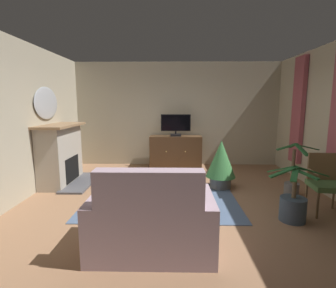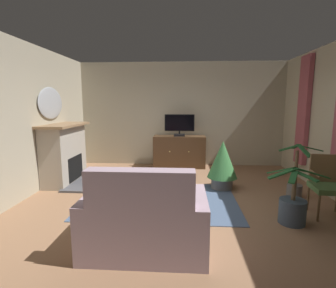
# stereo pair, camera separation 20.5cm
# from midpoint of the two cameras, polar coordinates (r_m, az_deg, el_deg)

# --- Properties ---
(ground_plane) EXTENTS (6.17, 6.48, 0.04)m
(ground_plane) POSITION_cam_midpoint_polar(r_m,az_deg,el_deg) (4.60, 3.64, -13.33)
(ground_plane) COLOR #936B4C
(wall_back) EXTENTS (6.17, 0.10, 2.83)m
(wall_back) POSITION_cam_midpoint_polar(r_m,az_deg,el_deg) (7.25, 3.77, 6.56)
(wall_back) COLOR #B2A88E
(wall_back) RESTS_ON ground_plane
(wall_left) EXTENTS (0.10, 6.48, 2.83)m
(wall_left) POSITION_cam_midpoint_polar(r_m,az_deg,el_deg) (5.11, -29.98, 4.35)
(wall_left) COLOR #B2A88E
(wall_left) RESTS_ON ground_plane
(curtain_panel_far) EXTENTS (0.10, 0.44, 2.38)m
(curtain_panel_far) POSITION_cam_midpoint_polar(r_m,az_deg,el_deg) (6.55, 28.57, 6.47)
(curtain_panel_far) COLOR #A34C56
(rug_central) EXTENTS (2.68, 1.90, 0.01)m
(rug_central) POSITION_cam_midpoint_polar(r_m,az_deg,el_deg) (4.74, -0.32, -12.27)
(rug_central) COLOR slate
(rug_central) RESTS_ON ground_plane
(fireplace) EXTENTS (0.95, 1.45, 1.29)m
(fireplace) POSITION_cam_midpoint_polar(r_m,az_deg,el_deg) (6.05, -20.85, -2.16)
(fireplace) COLOR #4C4C51
(fireplace) RESTS_ON ground_plane
(wall_mirror_oval) EXTENTS (0.06, 1.00, 0.67)m
(wall_mirror_oval) POSITION_cam_midpoint_polar(r_m,az_deg,el_deg) (6.05, -23.59, 8.27)
(wall_mirror_oval) COLOR #B2B7BF
(tv_cabinet) EXTENTS (1.39, 0.50, 0.85)m
(tv_cabinet) POSITION_cam_midpoint_polar(r_m,az_deg,el_deg) (7.02, 3.36, -1.86)
(tv_cabinet) COLOR #352315
(tv_cabinet) RESTS_ON ground_plane
(television) EXTENTS (0.79, 0.20, 0.58)m
(television) POSITION_cam_midpoint_polar(r_m,az_deg,el_deg) (6.86, 3.41, 4.29)
(television) COLOR black
(television) RESTS_ON tv_cabinet
(coffee_table) EXTENTS (0.92, 0.59, 0.43)m
(coffee_table) POSITION_cam_midpoint_polar(r_m,az_deg,el_deg) (4.31, -3.19, -9.26)
(coffee_table) COLOR brown
(coffee_table) RESTS_ON ground_plane
(tv_remote) EXTENTS (0.18, 0.12, 0.02)m
(tv_remote) POSITION_cam_midpoint_polar(r_m,az_deg,el_deg) (4.35, -6.24, -8.28)
(tv_remote) COLOR black
(tv_remote) RESTS_ON coffee_table
(folded_newspaper) EXTENTS (0.31, 0.23, 0.01)m
(folded_newspaper) POSITION_cam_midpoint_polar(r_m,az_deg,el_deg) (4.36, -2.97, -8.31)
(folded_newspaper) COLOR silver
(folded_newspaper) RESTS_ON coffee_table
(sofa_floral) EXTENTS (1.42, 0.89, 1.06)m
(sofa_floral) POSITION_cam_midpoint_polar(r_m,az_deg,el_deg) (3.14, -3.18, -17.03)
(sofa_floral) COLOR #AD93A3
(sofa_floral) RESTS_ON ground_plane
(side_chair_far_end) EXTENTS (0.53, 0.53, 0.93)m
(side_chair_far_end) POSITION_cam_midpoint_polar(r_m,az_deg,el_deg) (4.76, 32.93, -7.32)
(side_chair_far_end) COLOR #4C703D
(side_chair_far_end) RESTS_ON ground_plane
(potted_plant_on_hearth_side) EXTENTS (0.80, 0.77, 1.00)m
(potted_plant_on_hearth_side) POSITION_cam_midpoint_polar(r_m,az_deg,el_deg) (5.41, 27.27, -7.75)
(potted_plant_on_hearth_side) COLOR slate
(potted_plant_on_hearth_side) RESTS_ON ground_plane
(potted_plant_small_fern_corner) EXTENTS (0.60, 0.60, 0.98)m
(potted_plant_small_fern_corner) POSITION_cam_midpoint_polar(r_m,az_deg,el_deg) (5.34, 13.03, -4.03)
(potted_plant_small_fern_corner) COLOR slate
(potted_plant_small_fern_corner) RESTS_ON ground_plane
(potted_plant_tall_palm_by_window) EXTENTS (0.90, 0.76, 0.84)m
(potted_plant_tall_palm_by_window) POSITION_cam_midpoint_polar(r_m,az_deg,el_deg) (4.28, 27.08, -12.50)
(potted_plant_tall_palm_by_window) COLOR #3D4C5B
(potted_plant_tall_palm_by_window) RESTS_ON ground_plane
(cat) EXTENTS (0.39, 0.64, 0.22)m
(cat) POSITION_cam_midpoint_polar(r_m,az_deg,el_deg) (5.96, -8.62, -6.88)
(cat) COLOR #2D2D33
(cat) RESTS_ON ground_plane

